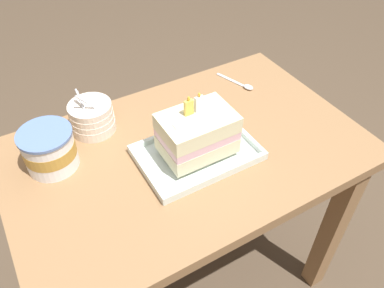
# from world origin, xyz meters

# --- Properties ---
(ground_plane) EXTENTS (8.00, 8.00, 0.00)m
(ground_plane) POSITION_xyz_m (0.00, 0.00, 0.00)
(ground_plane) COLOR #4C3D2D
(dining_table) EXTENTS (0.99, 0.63, 0.74)m
(dining_table) POSITION_xyz_m (0.00, 0.00, 0.60)
(dining_table) COLOR olive
(dining_table) RESTS_ON ground_plane
(foil_tray) EXTENTS (0.32, 0.22, 0.02)m
(foil_tray) POSITION_xyz_m (0.01, -0.04, 0.74)
(foil_tray) COLOR silver
(foil_tray) RESTS_ON dining_table
(birthday_cake) EXTENTS (0.19, 0.13, 0.17)m
(birthday_cake) POSITION_xyz_m (0.01, -0.04, 0.82)
(birthday_cake) COLOR beige
(birthday_cake) RESTS_ON foil_tray
(bowl_stack) EXTENTS (0.13, 0.13, 0.14)m
(bowl_stack) POSITION_xyz_m (-0.20, 0.21, 0.78)
(bowl_stack) COLOR silver
(bowl_stack) RESTS_ON dining_table
(ice_cream_tub) EXTENTS (0.14, 0.14, 0.11)m
(ice_cream_tub) POSITION_xyz_m (-0.34, 0.12, 0.79)
(ice_cream_tub) COLOR white
(ice_cream_tub) RESTS_ON dining_table
(serving_spoon_near_tray) EXTENTS (0.06, 0.15, 0.01)m
(serving_spoon_near_tray) POSITION_xyz_m (0.31, 0.16, 0.74)
(serving_spoon_near_tray) COLOR silver
(serving_spoon_near_tray) RESTS_ON dining_table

